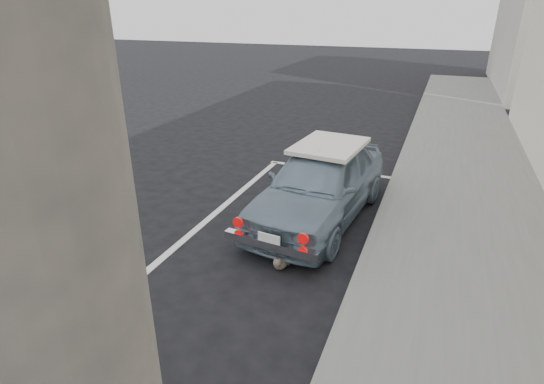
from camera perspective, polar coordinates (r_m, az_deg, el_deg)
The scene contains 6 objects.
ground at distance 4.80m, azimuth -19.85°, elevation -22.51°, with size 80.00×80.00×0.00m, color black.
sidewalk at distance 5.45m, azimuth 24.95°, elevation -16.01°, with size 2.80×40.00×0.15m, color slate.
pline_front at distance 9.64m, azimuth 8.23°, elevation 2.94°, with size 3.00×0.12×0.01m, color silver.
pline_side at distance 7.16m, azimuth -9.88°, elevation -4.73°, with size 0.12×7.00×0.01m, color silver.
retro_coupe at distance 7.20m, azimuth 6.46°, elevation 1.23°, with size 1.85×3.84×1.26m.
cat at distance 5.98m, azimuth 1.20°, elevation -9.29°, with size 0.21×0.46×0.24m.
Camera 1 is at (2.55, -2.31, 3.34)m, focal length 28.00 mm.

